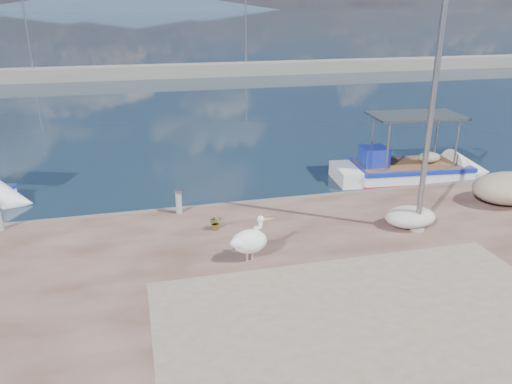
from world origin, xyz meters
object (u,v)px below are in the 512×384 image
object	(u,v)px
pelican	(250,241)
lamp_post	(430,119)
boat_right	(408,173)
bollard_near	(179,201)

from	to	relation	value
pelican	lamp_post	size ratio (longest dim) A/B	0.18
boat_right	pelican	size ratio (longest dim) A/B	5.27
boat_right	pelican	xyz separation A→B (m)	(-8.13, -6.15, 0.82)
boat_right	bollard_near	bearing A→B (deg)	-159.65
bollard_near	lamp_post	bearing A→B (deg)	-23.59
boat_right	lamp_post	distance (m)	7.18
boat_right	lamp_post	size ratio (longest dim) A/B	0.94
lamp_post	bollard_near	distance (m)	7.82
boat_right	bollard_near	xyz separation A→B (m)	(-9.60, -2.59, 0.68)
lamp_post	bollard_near	bearing A→B (deg)	156.41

